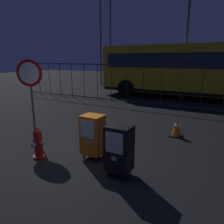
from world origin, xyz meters
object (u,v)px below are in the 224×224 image
Objects in this scene: stop_sign at (30,82)px; bus_far at (176,66)px; fire_hydrant at (38,143)px; street_light_near_left at (189,5)px; newspaper_box_secondary at (93,135)px; bus_near at (195,69)px; traffic_cone at (177,128)px; street_light_far_left at (110,36)px; newspaper_box_primary at (119,148)px; street_light_near_right at (101,26)px.

bus_far reaches higher than stop_sign.
fire_hydrant is 10.24m from street_light_near_left.
newspaper_box_secondary is 0.12× the size of street_light_near_left.
bus_far is (-2.12, 4.71, 0.00)m from bus_near.
newspaper_box_secondary reaches higher than fire_hydrant.
traffic_cone is 0.06× the size of street_light_near_left.
bus_near reaches higher than newspaper_box_secondary.
street_light_near_left reaches higher than traffic_cone.
traffic_cone is 6.98m from bus_near.
newspaper_box_secondary is 1.92× the size of traffic_cone.
traffic_cone is at bearing 28.18° from stop_sign.
fire_hydrant is 0.11× the size of street_light_far_left.
bus_near is (3.07, 8.79, 0.11)m from stop_sign.
newspaper_box_secondary is 9.51m from street_light_near_left.
stop_sign reaches higher than newspaper_box_primary.
street_light_far_left is (-6.99, 11.91, 3.38)m from newspaper_box_primary.
street_light_near_right reaches higher than street_light_far_left.
street_light_near_left is at bearing 81.57° from fire_hydrant.
stop_sign is 4.21× the size of traffic_cone.
fire_hydrant is at bearing -98.43° from street_light_near_left.
street_light_near_left reaches higher than bus_near.
newspaper_box_primary is at bearing -23.87° from newspaper_box_secondary.
bus_far is at bearing 27.02° from street_light_far_left.
bus_near is at bearing 85.75° from newspaper_box_secondary.
street_light_near_right is (-8.30, 12.57, 4.27)m from newspaper_box_primary.
bus_near is (-0.66, 6.79, 1.45)m from traffic_cone.
fire_hydrant is at bearing -173.55° from newspaper_box_primary.
traffic_cone is (0.47, 2.79, -0.31)m from newspaper_box_primary.
newspaper_box_primary is 15.66m from street_light_near_right.
street_light_far_left is (-7.46, 9.12, 3.69)m from traffic_cone.
bus_far is 1.25× the size of street_light_near_right.
bus_far is (-1.44, 13.90, 1.14)m from newspaper_box_secondary.
traffic_cone is 13.91m from street_light_near_right.
stop_sign is at bearing 170.50° from newspaper_box_secondary.
street_light_near_left is at bearing -76.54° from bus_far.
street_light_near_right is at bearing 159.15° from bus_near.
newspaper_box_primary is 1.92× the size of traffic_cone.
stop_sign reaches higher than fire_hydrant.
street_light_near_left is (2.63, 8.07, 3.29)m from stop_sign.
newspaper_box_secondary is at bearing -119.26° from traffic_cone.
traffic_cone is 7.71m from street_light_near_left.
stop_sign is 0.21× the size of bus_near.
traffic_cone is at bearing -85.02° from bus_near.
newspaper_box_primary is at bearing -84.51° from bus_far.
newspaper_box_primary is 9.65m from bus_near.
bus_near is at bearing -18.90° from street_light_far_left.
street_light_near_right is (-6.32, 12.80, 4.49)m from fire_hydrant.
newspaper_box_primary reaches higher than fire_hydrant.
newspaper_box_secondary is 14.02m from bus_far.
street_light_far_left is at bearing 108.52° from stop_sign.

